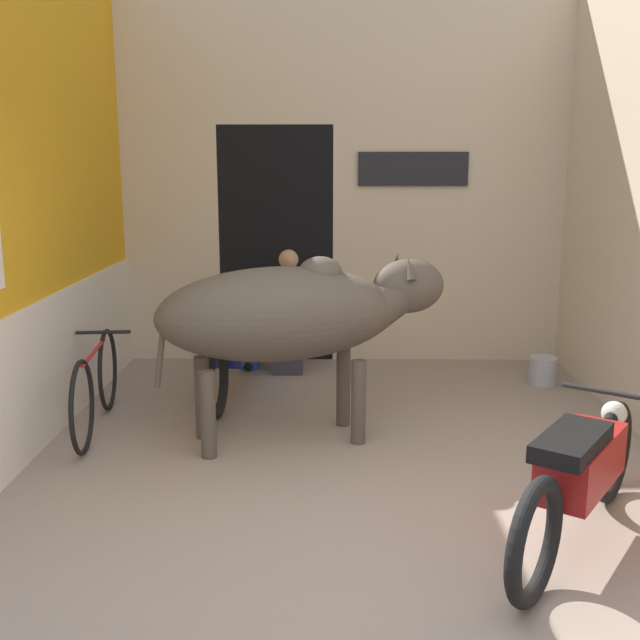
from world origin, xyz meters
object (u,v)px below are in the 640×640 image
bucket (543,371)px  motorcycle_far (234,347)px  motorcycle_near (580,472)px  shopkeeper_seated (289,309)px  plastic_stool (249,347)px  cow (293,313)px  bicycle (96,385)px

bucket → motorcycle_far: bearing=-174.4°
motorcycle_near → shopkeeper_seated: shopkeeper_seated is taller
motorcycle_far → shopkeeper_seated: 0.87m
motorcycle_far → shopkeeper_seated: (0.46, 0.71, 0.21)m
motorcycle_near → motorcycle_far: motorcycle_near is taller
plastic_stool → cow: bearing=-74.3°
cow → bicycle: bearing=172.7°
plastic_stool → bucket: bearing=-10.0°
motorcycle_near → plastic_stool: bearing=121.6°
bucket → motorcycle_near: bearing=-102.2°
motorcycle_near → motorcycle_far: (-2.21, 2.74, -0.01)m
cow → plastic_stool: 2.15m
plastic_stool → bucket: (2.82, -0.50, -0.10)m
motorcycle_far → plastic_stool: size_ratio=4.76×
cow → motorcycle_far: (-0.59, 1.17, -0.56)m
cow → motorcycle_far: cow is taller
motorcycle_far → bucket: (2.87, 0.28, -0.29)m
cow → shopkeeper_seated: (-0.14, 1.87, -0.34)m
motorcycle_near → shopkeeper_seated: (-1.76, 3.45, 0.20)m
cow → plastic_stool: cow is taller
motorcycle_near → bicycle: motorcycle_near is taller
bicycle → cow: bearing=-7.3°
shopkeeper_seated → bucket: 2.50m
motorcycle_near → shopkeeper_seated: 3.87m
motorcycle_far → cow: bearing=-63.0°
cow → shopkeeper_seated: cow is taller
cow → bicycle: 1.68m
bicycle → shopkeeper_seated: (1.41, 1.68, 0.28)m
motorcycle_far → plastic_stool: motorcycle_far is taller
motorcycle_far → shopkeeper_seated: size_ratio=1.67×
bicycle → bucket: bicycle is taller
plastic_stool → bucket: size_ratio=1.63×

